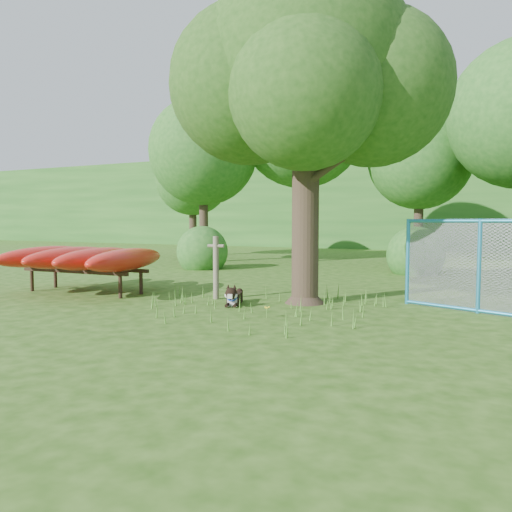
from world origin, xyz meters
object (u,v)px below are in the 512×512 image
at_px(fence_section, 479,266).
at_px(husky_dog, 234,297).
at_px(oak_tree, 305,76).
at_px(kayak_rack, 85,258).

bearing_deg(fence_section, husky_dog, -144.21).
xyz_separation_m(oak_tree, husky_dog, (-1.15, -0.88, -4.39)).
bearing_deg(oak_tree, husky_dog, -142.73).
distance_m(oak_tree, husky_dog, 4.63).
distance_m(kayak_rack, husky_dog, 4.00).
relative_size(oak_tree, fence_section, 2.39).
bearing_deg(husky_dog, kayak_rack, 160.76).
bearing_deg(fence_section, kayak_rack, -151.08).
height_order(oak_tree, husky_dog, oak_tree).
distance_m(husky_dog, fence_section, 4.61).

